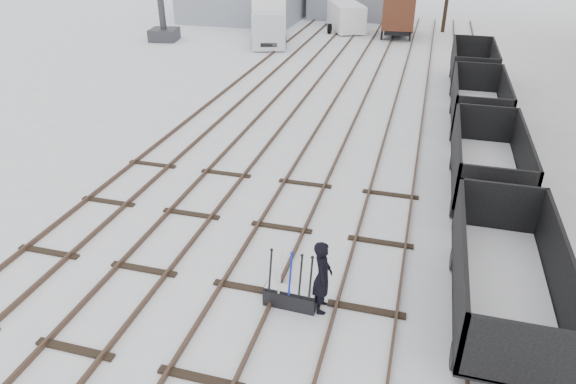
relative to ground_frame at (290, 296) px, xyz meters
The scene contains 12 objects.
ground 1.25m from the ground_frame, 165.34° to the left, with size 120.00×120.00×0.00m, color white.
tracks 14.03m from the ground_frame, 94.82° to the left, with size 13.90×52.00×0.16m.
ground_frame is the anchor object (origin of this frame).
worker 1.01m from the ground_frame, ahead, with size 0.70×0.46×1.91m, color black.
freight_wagon_a 4.93m from the ground_frame, ahead, with size 2.21×5.53×2.26m.
freight_wagon_b 8.70m from the ground_frame, 56.28° to the left, with size 2.21×5.53×2.26m.
freight_wagon_c 14.46m from the ground_frame, 70.51° to the left, with size 2.21×5.53×2.26m.
freight_wagon_d 20.60m from the ground_frame, 76.46° to the left, with size 2.21×5.53×2.26m.
box_van_wagon 32.64m from the ground_frame, 90.33° to the left, with size 2.76×4.92×3.67m.
lorry 29.60m from the ground_frame, 108.26° to the left, with size 3.71×7.60×3.30m.
panel_van 34.01m from the ground_frame, 97.59° to the left, with size 3.90×5.36×2.17m.
crane 31.62m from the ground_frame, 122.67° to the left, with size 2.27×5.86×9.86m.
Camera 1 is at (3.71, -9.70, 8.45)m, focal length 32.00 mm.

